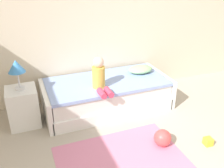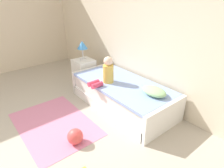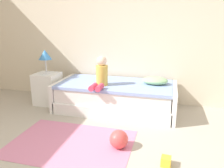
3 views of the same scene
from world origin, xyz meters
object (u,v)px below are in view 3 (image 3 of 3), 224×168
Objects in this scene: child_figure at (101,74)px; nightstand at (48,89)px; table_lamp at (45,56)px; toy_ball at (119,139)px; toy_block at (166,161)px; pillow at (155,81)px; bed at (116,97)px.

nightstand is at bearing 169.87° from child_figure.
table_lamp reaches higher than child_figure.
toy_block is (0.59, -0.22, -0.07)m from toy_ball.
toy_ball is (1.70, -1.22, -0.82)m from table_lamp.
pillow reaches higher than toy_ball.
pillow is at bearing 76.15° from toy_ball.
table_lamp is 2.85m from toy_block.
bed is at bearing 122.70° from toy_block.
toy_block is at bearing -32.19° from nightstand.
pillow is 1.67m from toy_block.
table_lamp reaches higher than bed.
toy_ball is 0.63m from toy_block.
pillow is at bearing 8.37° from bed.
pillow is (2.03, 0.12, -0.37)m from table_lamp.
bed is 0.76m from pillow.
pillow reaches higher than nightstand.
table_lamp is at bearing 144.38° from toy_ball.
toy_block is at bearing -47.41° from child_figure.
child_figure is at bearing -10.13° from table_lamp.
table_lamp reaches higher than pillow.
table_lamp is 1.20m from child_figure.
nightstand is 1.36× the size of pillow.
toy_block is (2.29, -1.44, -0.88)m from table_lamp.
bed is at bearing -171.63° from pillow.
toy_ball is at bearing -35.62° from table_lamp.
nightstand is at bearing 0.00° from table_lamp.
child_figure is at bearing -159.43° from pillow.
nightstand is at bearing 144.38° from toy_ball.
table_lamp is at bearing 0.00° from nightstand.
table_lamp reaches higher than toy_block.
toy_block is (2.29, -1.44, -0.25)m from nightstand.
toy_block is (1.14, -1.23, -0.65)m from child_figure.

